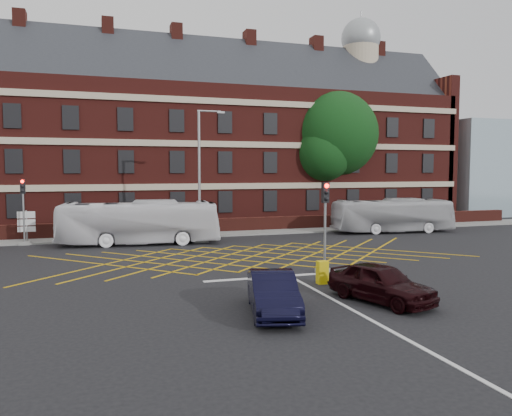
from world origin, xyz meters
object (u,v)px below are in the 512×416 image
object	(u,v)px
direction_signs	(26,223)
utility_cabinet	(322,272)
bus_left	(139,222)
car_maroon	(381,283)
bus_right	(393,215)
traffic_light_far	(24,218)
street_lamp	(200,197)
car_navy	(273,293)
deciduous_tree	(335,140)
traffic_light_near	(325,236)

from	to	relation	value
direction_signs	utility_cabinet	xyz separation A→B (m)	(13.51, -16.76, -0.89)
bus_left	car_maroon	bearing A→B (deg)	-150.42
bus_left	bus_right	distance (m)	19.30
bus_left	bus_right	xyz separation A→B (m)	(19.30, 0.37, -0.12)
bus_left	traffic_light_far	xyz separation A→B (m)	(-7.14, 2.10, 0.32)
utility_cabinet	bus_right	bearing A→B (deg)	48.18
street_lamp	utility_cabinet	size ratio (longest dim) A/B	9.00
bus_left	utility_cabinet	world-z (taller)	bus_left
car_navy	street_lamp	world-z (taller)	street_lamp
traffic_light_far	street_lamp	distance (m)	11.46
bus_right	direction_signs	xyz separation A→B (m)	(-26.38, 2.38, 0.06)
car_maroon	direction_signs	xyz separation A→B (m)	(-14.28, 20.11, 0.66)
street_lamp	direction_signs	xyz separation A→B (m)	(-11.11, 2.85, -1.65)
deciduous_tree	traffic_light_far	world-z (taller)	deciduous_tree
bus_right	traffic_light_near	distance (m)	17.15
bus_left	traffic_light_near	xyz separation A→B (m)	(7.49, -12.06, 0.32)
traffic_light_near	traffic_light_far	distance (m)	20.36
car_navy	traffic_light_near	xyz separation A→B (m)	(4.56, 5.47, 1.06)
direction_signs	bus_right	bearing A→B (deg)	-5.16
direction_signs	car_navy	bearing A→B (deg)	-63.74
deciduous_tree	traffic_light_near	xyz separation A→B (m)	(-10.81, -20.47, -5.83)
direction_signs	utility_cabinet	bearing A→B (deg)	-51.13
deciduous_tree	utility_cabinet	size ratio (longest dim) A/B	12.28
bus_left	traffic_light_far	distance (m)	7.45
bus_left	car_maroon	xyz separation A→B (m)	(7.20, -17.36, -0.72)
traffic_light_far	street_lamp	bearing A→B (deg)	-11.15
street_lamp	bus_left	bearing A→B (deg)	178.58
traffic_light_near	traffic_light_far	xyz separation A→B (m)	(-14.63, 14.16, 0.00)
car_maroon	street_lamp	xyz separation A→B (m)	(-3.17, 17.26, 2.31)
deciduous_tree	car_navy	bearing A→B (deg)	-120.66
street_lamp	utility_cabinet	xyz separation A→B (m)	(2.40, -13.91, -2.54)
traffic_light_far	utility_cabinet	bearing A→B (deg)	-49.88
traffic_light_far	direction_signs	size ratio (longest dim) A/B	1.94
utility_cabinet	car_navy	bearing A→B (deg)	-134.95
utility_cabinet	direction_signs	bearing A→B (deg)	128.87
bus_right	street_lamp	xyz separation A→B (m)	(-15.27, -0.47, 1.71)
traffic_light_far	utility_cabinet	size ratio (longest dim) A/B	4.36
traffic_light_far	direction_signs	xyz separation A→B (m)	(0.07, 0.65, -0.39)
deciduous_tree	street_lamp	world-z (taller)	deciduous_tree
car_navy	utility_cabinet	size ratio (longest dim) A/B	4.33
bus_left	traffic_light_far	world-z (taller)	traffic_light_far
direction_signs	traffic_light_far	bearing A→B (deg)	-95.88
deciduous_tree	direction_signs	bearing A→B (deg)	-167.42
bus_right	utility_cabinet	world-z (taller)	bus_right
deciduous_tree	street_lamp	bearing A→B (deg)	-149.19
utility_cabinet	bus_left	bearing A→B (deg)	114.66
bus_right	utility_cabinet	size ratio (longest dim) A/B	9.67
traffic_light_near	utility_cabinet	distance (m)	2.56
bus_right	utility_cabinet	xyz separation A→B (m)	(-12.86, -14.38, -0.83)
deciduous_tree	direction_signs	world-z (taller)	deciduous_tree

